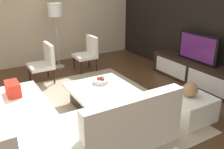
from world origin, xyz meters
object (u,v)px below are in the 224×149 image
Objects in this scene: sectional_couch at (60,123)px; fruit_bowl at (101,81)px; media_console at (194,73)px; accent_chair_near at (44,61)px; television at (198,48)px; coffee_table at (101,96)px; ottoman at (188,107)px; floor_lamp at (55,13)px; decorative_ball at (190,90)px; accent_chair_far at (88,51)px.

sectional_couch is 1.33m from fruit_bowl.
media_console is at bearing 98.65° from sectional_couch.
media_console is 3.34m from accent_chair_near.
coffee_table is at bearing -92.49° from television.
ottoman is at bearing 36.83° from fruit_bowl.
television is (0.00, 0.00, 0.56)m from media_console.
coffee_table is 1.54× the size of ottoman.
floor_lamp is (-2.48, 0.08, 1.19)m from coffee_table.
fruit_bowl is (2.30, 0.02, -0.97)m from floor_lamp.
ottoman is at bearing 0.00° from decorative_ball.
decorative_ball reaches higher than coffee_table.
accent_chair_near is (-1.79, -2.81, 0.24)m from media_console.
fruit_bowl is at bearing -24.22° from accent_chair_far.
television is 2.60m from accent_chair_far.
television is 4.18× the size of decorative_ball.
accent_chair_far reaches higher than decorative_ball.
media_console is 3.59m from floor_lamp.
decorative_ball is at bearing 0.00° from ottoman.
decorative_ball is (0.99, -1.25, -0.29)m from television.
fruit_bowl is (-0.28, -2.20, -0.39)m from television.
television is 0.94× the size of coffee_table.
coffee_table is at bearing -1.75° from floor_lamp.
floor_lamp is (-2.58, -2.22, 1.14)m from media_console.
sectional_couch is 2.67× the size of accent_chair_far.
coffee_table is at bearing -25.36° from accent_chair_far.
accent_chair_near is at bearing -163.25° from coffee_table.
accent_chair_near and accent_chair_far have the same top height.
media_console is 2.57× the size of accent_chair_far.
television is at bearing 52.82° from accent_chair_near.
accent_chair_far reaches higher than media_console.
floor_lamp is 3.89m from ottoman.
decorative_ball is at bearing -51.68° from media_console.
media_console is 2.22× the size of television.
floor_lamp is (-0.79, 0.59, 0.90)m from accent_chair_near.
media_console is 3.19× the size of ottoman.
ottoman is (3.57, 0.97, -1.19)m from floor_lamp.
accent_chair_far is (-1.89, 0.66, 0.29)m from coffee_table.
floor_lamp is at bearing -139.29° from television.
decorative_ball is (0.49, 2.02, 0.24)m from sectional_couch.
decorative_ball is at bearing -51.69° from television.
floor_lamp is at bearing 138.84° from accent_chair_near.
television reaches higher than coffee_table.
media_console is at bearing 128.32° from decorative_ball.
coffee_table is 2.02m from accent_chair_far.
decorative_ball is (2.78, 1.56, 0.03)m from accent_chair_near.
fruit_bowl is at bearing -143.17° from ottoman.
decorative_ball is (1.09, 1.05, 0.32)m from coffee_table.
floor_lamp reaches higher than ottoman.
accent_chair_near is at bearing -36.54° from floor_lamp.
sectional_couch is 8.28× the size of fruit_bowl.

